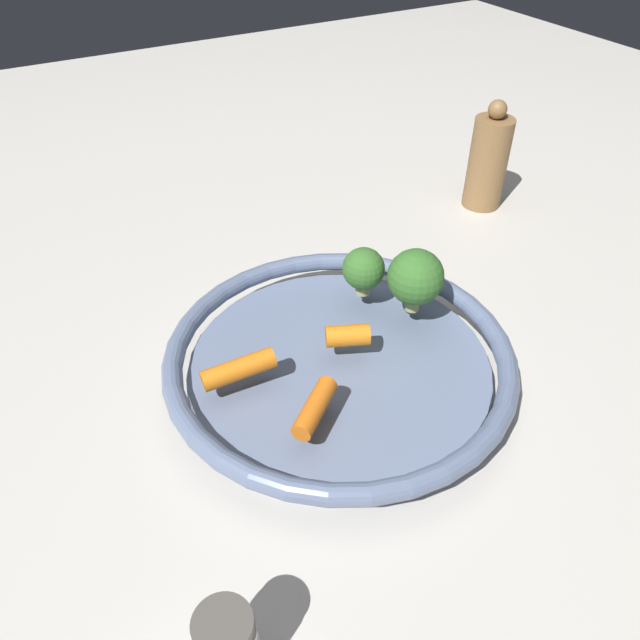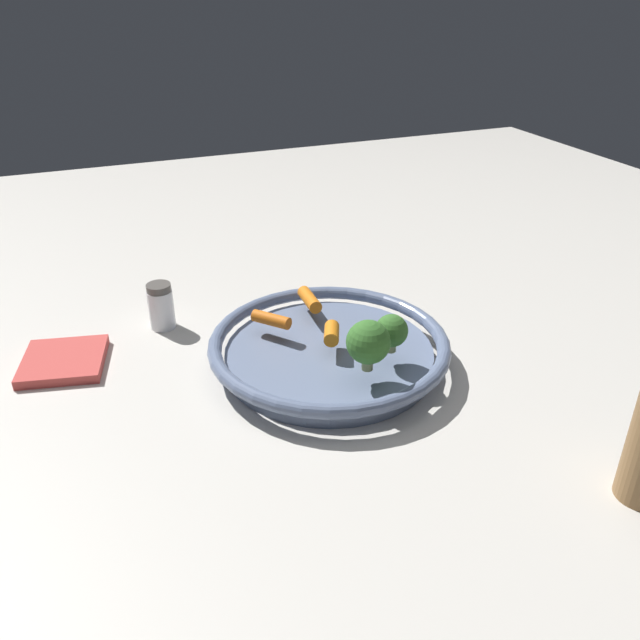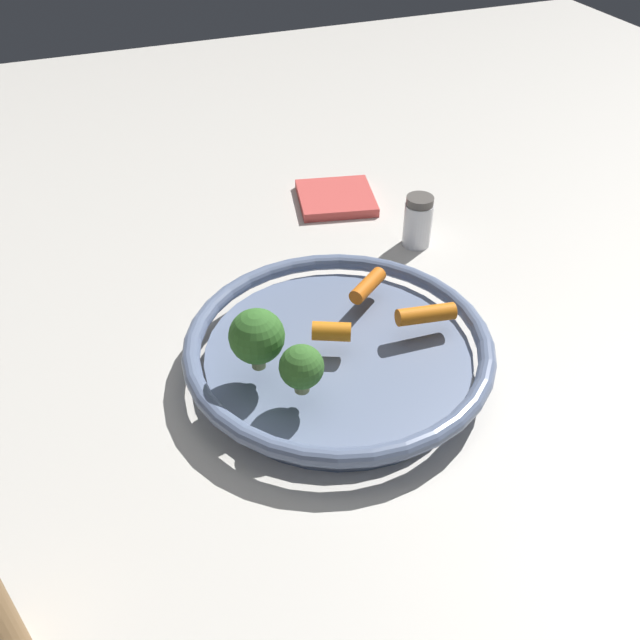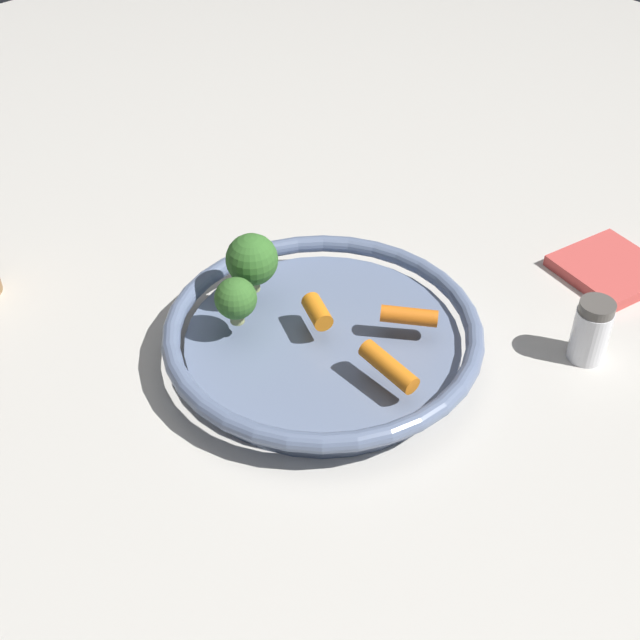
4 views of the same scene
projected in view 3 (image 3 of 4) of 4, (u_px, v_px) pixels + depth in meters
ground_plane at (338, 368)px, 0.78m from camera, size 2.40×2.40×0.00m
serving_bowl at (338, 352)px, 0.77m from camera, size 0.34×0.34×0.05m
baby_carrot_right at (368, 285)px, 0.81m from camera, size 0.05×0.06×0.02m
baby_carrot_center at (332, 332)px, 0.74m from camera, size 0.04×0.05×0.02m
baby_carrot_left at (426, 314)px, 0.77m from camera, size 0.02×0.07×0.02m
broccoli_floret_mid at (257, 337)px, 0.69m from camera, size 0.06×0.06×0.07m
broccoli_floret_edge at (301, 367)px, 0.67m from camera, size 0.04×0.04×0.05m
salt_shaker at (418, 221)px, 0.96m from camera, size 0.04×0.04×0.07m
dish_towel at (336, 198)px, 1.07m from camera, size 0.13×0.13×0.01m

